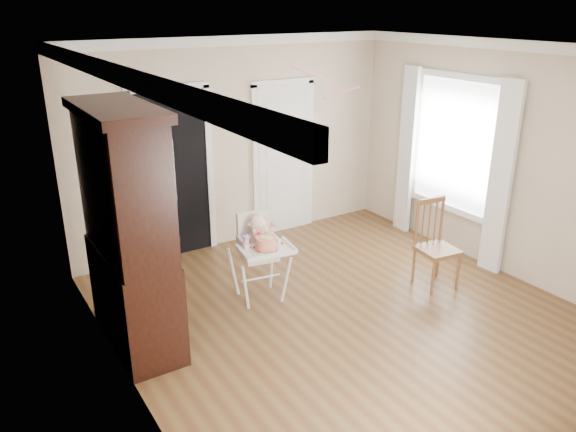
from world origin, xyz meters
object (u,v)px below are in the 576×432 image
sippy_cup (246,241)px  china_cabinet (129,232)px  dining_chair (436,247)px  cake (266,243)px  high_chair (259,248)px

sippy_cup → china_cabinet: 1.26m
dining_chair → sippy_cup: bearing=168.7°
sippy_cup → cake: bearing=-38.9°
high_chair → sippy_cup: bearing=-147.4°
dining_chair → china_cabinet: bearing=175.8°
cake → sippy_cup: bearing=141.1°
cake → china_cabinet: china_cabinet is taller
high_chair → cake: 0.26m
cake → high_chair: bearing=81.2°
high_chair → sippy_cup: 0.26m
high_chair → dining_chair: (1.87, -0.78, -0.14)m
cake → dining_chair: dining_chair is taller
high_chair → china_cabinet: china_cabinet is taller
sippy_cup → china_cabinet: (-1.20, -0.03, 0.38)m
china_cabinet → sippy_cup: bearing=1.5°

